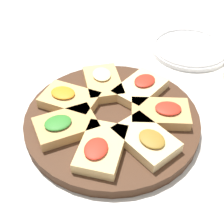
{
  "coord_description": "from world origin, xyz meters",
  "views": [
    {
      "loc": [
        0.4,
        0.08,
        0.41
      ],
      "look_at": [
        0.0,
        0.0,
        0.03
      ],
      "focal_mm": 50.0,
      "sensor_mm": 36.0,
      "label": 1
    }
  ],
  "objects": [
    {
      "name": "focaccia_slice_5",
      "position": [
        0.05,
        -0.07,
        0.03
      ],
      "size": [
        0.11,
        0.12,
        0.03
      ],
      "color": "tan",
      "rests_on": "serving_board"
    },
    {
      "name": "focaccia_slice_6",
      "position": [
        0.09,
        -0.0,
        0.03
      ],
      "size": [
        0.1,
        0.07,
        0.03
      ],
      "color": "#DBB775",
      "rests_on": "serving_board"
    },
    {
      "name": "focaccia_slice_4",
      "position": [
        -0.02,
        -0.08,
        0.03
      ],
      "size": [
        0.09,
        0.11,
        0.03
      ],
      "color": "tan",
      "rests_on": "serving_board"
    },
    {
      "name": "focaccia_slice_3",
      "position": [
        -0.08,
        -0.03,
        0.03
      ],
      "size": [
        0.12,
        0.1,
        0.03
      ],
      "color": "tan",
      "rests_on": "serving_board"
    },
    {
      "name": "focaccia_slice_1",
      "position": [
        -0.01,
        0.09,
        0.03
      ],
      "size": [
        0.08,
        0.11,
        0.03
      ],
      "color": "tan",
      "rests_on": "serving_board"
    },
    {
      "name": "focaccia_slice_0",
      "position": [
        0.05,
        0.07,
        0.03
      ],
      "size": [
        0.11,
        0.12,
        0.03
      ],
      "color": "#E5C689",
      "rests_on": "serving_board"
    },
    {
      "name": "serving_board",
      "position": [
        0.0,
        0.0,
        0.01
      ],
      "size": [
        0.31,
        0.31,
        0.02
      ],
      "primitive_type": "cylinder",
      "color": "#422819",
      "rests_on": "ground_plane"
    },
    {
      "name": "ground_plane",
      "position": [
        0.0,
        0.0,
        0.0
      ],
      "size": [
        3.0,
        3.0,
        0.0
      ],
      "primitive_type": "plane",
      "color": "beige"
    },
    {
      "name": "plate_left",
      "position": [
        -0.28,
        0.13,
        0.01
      ],
      "size": [
        0.18,
        0.18,
        0.02
      ],
      "color": "white",
      "rests_on": "ground_plane"
    },
    {
      "name": "focaccia_slice_2",
      "position": [
        -0.08,
        0.04,
        0.03
      ],
      "size": [
        0.12,
        0.11,
        0.03
      ],
      "color": "#E5C689",
      "rests_on": "serving_board"
    }
  ]
}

